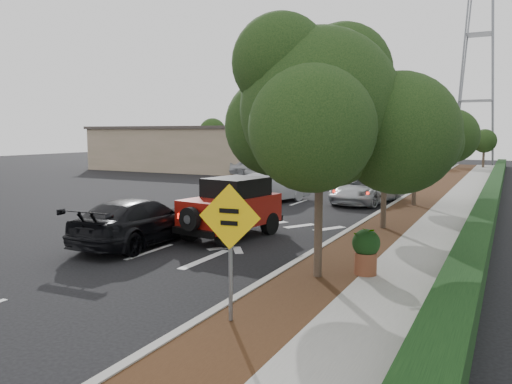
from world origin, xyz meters
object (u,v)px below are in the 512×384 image
Objects in this scene: silver_suv_ahead at (365,190)px; black_suv_oncoming at (139,221)px; red_jeep at (234,207)px; speed_hump_sign at (230,234)px.

black_suv_oncoming is at bearing -99.66° from silver_suv_ahead.
red_jeep is at bearing -92.21° from silver_suv_ahead.
silver_suv_ahead is at bearing -110.65° from black_suv_oncoming.
speed_hump_sign reaches higher than silver_suv_ahead.
silver_suv_ahead is 17.54m from speed_hump_sign.
red_jeep is 10.42m from silver_suv_ahead.
black_suv_oncoming is 7.84m from speed_hump_sign.
black_suv_oncoming is at bearing -123.24° from red_jeep.
silver_suv_ahead is 13.30m from black_suv_oncoming.
speed_hump_sign is at bearing -51.96° from red_jeep.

